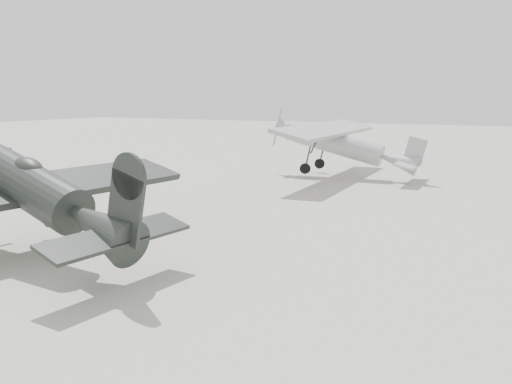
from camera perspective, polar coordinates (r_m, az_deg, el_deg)
ground at (r=16.26m, az=-8.32°, el=-6.01°), size 160.00×160.00×0.00m
lowwing_monoplane at (r=15.57m, az=-23.56°, el=-0.05°), size 8.39×11.67×3.75m
highwing_monoplane at (r=29.88m, az=9.50°, el=5.93°), size 8.92×12.47×3.57m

